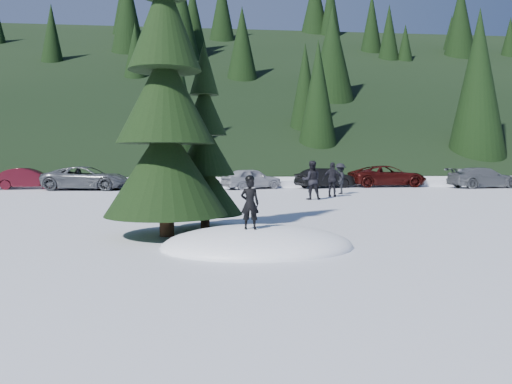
{
  "coord_description": "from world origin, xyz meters",
  "views": [
    {
      "loc": [
        -1.21,
        -11.34,
        2.07
      ],
      "look_at": [
        0.21,
        2.41,
        1.1
      ],
      "focal_mm": 35.0,
      "sensor_mm": 36.0,
      "label": 1
    }
  ],
  "objects": [
    {
      "name": "car_7",
      "position": [
        17.36,
        20.27,
        0.69
      ],
      "size": [
        4.86,
        2.26,
        1.37
      ],
      "primitive_type": "imported",
      "rotation": [
        0.0,
        0.0,
        1.64
      ],
      "color": "#54585D",
      "rests_on": "ground"
    },
    {
      "name": "car_5",
      "position": [
        6.79,
        21.3,
        0.66
      ],
      "size": [
        4.24,
        2.76,
        1.32
      ],
      "primitive_type": "imported",
      "rotation": [
        0.0,
        0.0,
        1.94
      ],
      "color": "black",
      "rests_on": "ground"
    },
    {
      "name": "car_1",
      "position": [
        -12.5,
        22.13,
        0.68
      ],
      "size": [
        4.22,
        1.82,
        1.35
      ],
      "primitive_type": "imported",
      "rotation": [
        0.0,
        0.0,
        1.67
      ],
      "color": "#400B14",
      "rests_on": "ground"
    },
    {
      "name": "child_skier",
      "position": [
        -0.21,
        -0.39,
        1.04
      ],
      "size": [
        0.45,
        0.34,
        1.12
      ],
      "primitive_type": "imported",
      "rotation": [
        0.0,
        0.0,
        2.95
      ],
      "color": "black",
      "rests_on": "snow_mound"
    },
    {
      "name": "adult_1",
      "position": [
        5.41,
        13.95,
        0.9
      ],
      "size": [
        1.14,
        0.76,
        1.8
      ],
      "primitive_type": "imported",
      "rotation": [
        0.0,
        0.0,
        2.82
      ],
      "color": "black",
      "rests_on": "ground"
    },
    {
      "name": "spruce_short",
      "position": [
        -1.2,
        3.2,
        2.1
      ],
      "size": [
        2.2,
        2.2,
        5.37
      ],
      "color": "#301F10",
      "rests_on": "ground"
    },
    {
      "name": "forest_hillside",
      "position": [
        0.0,
        54.0,
        12.5
      ],
      "size": [
        200.0,
        60.0,
        25.0
      ],
      "primitive_type": null,
      "color": "black",
      "rests_on": "ground"
    },
    {
      "name": "ground",
      "position": [
        0.0,
        0.0,
        0.0
      ],
      "size": [
        200.0,
        200.0,
        0.0
      ],
      "primitive_type": "plane",
      "color": "white",
      "rests_on": "ground"
    },
    {
      "name": "car_4",
      "position": [
        1.82,
        20.77,
        0.67
      ],
      "size": [
        4.26,
        3.07,
        1.35
      ],
      "primitive_type": "imported",
      "rotation": [
        0.0,
        0.0,
        1.99
      ],
      "color": "#A0A2A9",
      "rests_on": "ground"
    },
    {
      "name": "adult_2",
      "position": [
        6.32,
        15.78,
        0.87
      ],
      "size": [
        0.86,
        1.23,
        1.73
      ],
      "primitive_type": "imported",
      "rotation": [
        0.0,
        0.0,
        4.51
      ],
      "color": "black",
      "rests_on": "ground"
    },
    {
      "name": "car_2",
      "position": [
        -8.57,
        20.94,
        0.74
      ],
      "size": [
        5.6,
        3.12,
        1.48
      ],
      "primitive_type": "imported",
      "rotation": [
        0.0,
        0.0,
        1.44
      ],
      "color": "#52565A",
      "rests_on": "ground"
    },
    {
      "name": "snow_mound",
      "position": [
        0.0,
        0.0,
        0.0
      ],
      "size": [
        4.48,
        3.52,
        0.96
      ],
      "primitive_type": "ellipsoid",
      "color": "white",
      "rests_on": "ground"
    },
    {
      "name": "spruce_tall",
      "position": [
        -2.2,
        1.8,
        3.32
      ],
      "size": [
        3.2,
        3.2,
        8.6
      ],
      "color": "#301F10",
      "rests_on": "ground"
    },
    {
      "name": "adult_0",
      "position": [
        3.96,
        12.43,
        0.95
      ],
      "size": [
        0.97,
        0.78,
        1.89
      ],
      "primitive_type": "imported",
      "rotation": [
        0.0,
        0.0,
        3.07
      ],
      "color": "black",
      "rests_on": "ground"
    },
    {
      "name": "car_3",
      "position": [
        -2.23,
        20.12,
        0.61
      ],
      "size": [
        4.56,
        2.95,
        1.23
      ],
      "primitive_type": "imported",
      "rotation": [
        0.0,
        0.0,
        1.25
      ],
      "color": "black",
      "rests_on": "ground"
    },
    {
      "name": "car_6",
      "position": [
        11.47,
        22.23,
        0.74
      ],
      "size": [
        5.38,
        2.63,
        1.47
      ],
      "primitive_type": "imported",
      "rotation": [
        0.0,
        0.0,
        1.61
      ],
      "color": "black",
      "rests_on": "ground"
    }
  ]
}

